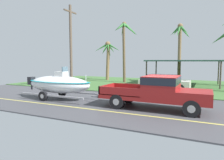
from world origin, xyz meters
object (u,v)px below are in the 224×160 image
at_px(carport_awning, 184,61).
at_px(palm_tree_mid, 108,53).
at_px(parked_sedan_near, 164,82).
at_px(palm_tree_near_left, 180,38).
at_px(boat_on_trailer, 59,84).
at_px(palm_tree_far_left, 125,36).
at_px(pickup_truck_towing, 161,91).
at_px(utility_pole, 71,46).

height_order(carport_awning, palm_tree_mid, palm_tree_mid).
height_order(parked_sedan_near, palm_tree_near_left, palm_tree_near_left).
distance_m(boat_on_trailer, parked_sedan_near, 9.50).
relative_size(boat_on_trailer, palm_tree_far_left, 0.87).
xyz_separation_m(carport_awning, palm_tree_mid, (-9.88, 1.74, 1.13)).
xyz_separation_m(pickup_truck_towing, palm_tree_far_left, (-6.75, 11.53, 4.49)).
height_order(pickup_truck_towing, palm_tree_near_left, palm_tree_near_left).
distance_m(palm_tree_near_left, utility_pole, 12.81).
xyz_separation_m(parked_sedan_near, utility_pole, (-7.99, -3.01, 3.32)).
relative_size(pickup_truck_towing, boat_on_trailer, 0.97).
relative_size(boat_on_trailer, utility_pole, 0.81).
xyz_separation_m(parked_sedan_near, palm_tree_near_left, (0.49, 6.51, 4.55)).
relative_size(palm_tree_far_left, utility_pole, 0.93).
bearing_deg(utility_pole, palm_tree_mid, 94.46).
relative_size(pickup_truck_towing, utility_pole, 0.78).
bearing_deg(palm_tree_mid, parked_sedan_near, -34.79).
relative_size(carport_awning, utility_pole, 0.96).
distance_m(carport_awning, palm_tree_far_left, 7.24).
bearing_deg(palm_tree_far_left, palm_tree_mid, 146.54).
bearing_deg(parked_sedan_near, palm_tree_far_left, 144.43).
height_order(palm_tree_far_left, utility_pole, utility_pole).
relative_size(parked_sedan_near, palm_tree_mid, 0.84).
bearing_deg(carport_awning, palm_tree_far_left, -176.30).
distance_m(pickup_truck_towing, palm_tree_far_left, 14.09).
bearing_deg(pickup_truck_towing, palm_tree_near_left, 93.42).
relative_size(parked_sedan_near, palm_tree_far_left, 0.61).
bearing_deg(pickup_truck_towing, carport_awning, 90.71).
relative_size(pickup_truck_towing, carport_awning, 0.82).
bearing_deg(palm_tree_near_left, palm_tree_mid, -177.10).
bearing_deg(palm_tree_mid, pickup_truck_towing, -53.78).
bearing_deg(boat_on_trailer, palm_tree_far_left, 89.04).
xyz_separation_m(palm_tree_mid, palm_tree_far_left, (3.28, -2.17, 1.80)).
height_order(carport_awning, palm_tree_near_left, palm_tree_near_left).
bearing_deg(palm_tree_mid, palm_tree_far_left, -33.46).
height_order(pickup_truck_towing, utility_pole, utility_pole).
bearing_deg(carport_awning, palm_tree_near_left, 107.56).
bearing_deg(palm_tree_far_left, palm_tree_near_left, 24.02).
distance_m(parked_sedan_near, palm_tree_mid, 11.02).
bearing_deg(parked_sedan_near, pickup_truck_towing, -80.10).
bearing_deg(carport_awning, palm_tree_mid, 170.01).
xyz_separation_m(palm_tree_far_left, utility_pole, (-2.57, -6.89, -1.51)).
bearing_deg(palm_tree_near_left, palm_tree_far_left, -155.98).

